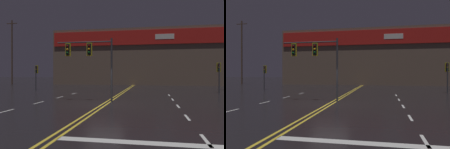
# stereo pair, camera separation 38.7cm
# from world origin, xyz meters

# --- Properties ---
(ground_plane) EXTENTS (200.00, 200.00, 0.00)m
(ground_plane) POSITION_xyz_m (0.00, 0.00, 0.00)
(ground_plane) COLOR black
(road_markings) EXTENTS (14.21, 60.00, 0.01)m
(road_markings) POSITION_xyz_m (0.89, -1.44, 0.00)
(road_markings) COLOR gold
(road_markings) RESTS_ON ground
(traffic_signal_median) EXTENTS (4.31, 0.36, 4.70)m
(traffic_signal_median) POSITION_xyz_m (-1.60, 1.47, 3.56)
(traffic_signal_median) COLOR #38383D
(traffic_signal_median) RESTS_ON ground
(traffic_signal_corner_northwest) EXTENTS (0.42, 0.36, 3.10)m
(traffic_signal_corner_northwest) POSITION_xyz_m (-11.13, 10.91, 2.27)
(traffic_signal_corner_northwest) COLOR #38383D
(traffic_signal_corner_northwest) RESTS_ON ground
(traffic_signal_corner_northeast) EXTENTS (0.42, 0.36, 3.24)m
(traffic_signal_corner_northeast) POSITION_xyz_m (10.21, 10.58, 2.37)
(traffic_signal_corner_northeast) COLOR #38383D
(traffic_signal_corner_northeast) RESTS_ON ground
(building_backdrop) EXTENTS (30.59, 10.23, 10.27)m
(building_backdrop) POSITION_xyz_m (0.00, 29.44, 5.15)
(building_backdrop) COLOR brown
(building_backdrop) RESTS_ON ground
(utility_pole_row) EXTENTS (47.26, 0.26, 12.21)m
(utility_pole_row) POSITION_xyz_m (-1.15, 23.14, 6.14)
(utility_pole_row) COLOR #4C3828
(utility_pole_row) RESTS_ON ground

